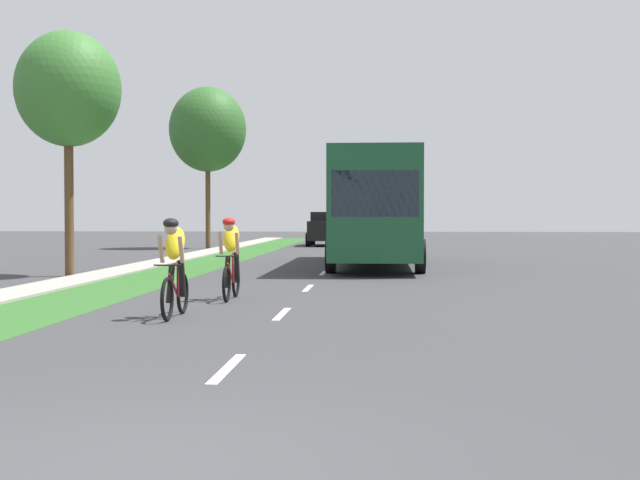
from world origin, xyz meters
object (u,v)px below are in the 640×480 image
object	(u,v)px
pickup_red	(340,225)
street_tree_near	(68,90)
cyclist_lead	(175,267)
suv_black	(328,228)
sedan_blue	(330,228)
cyclist_trailing	(231,258)
bus_dark_green	(376,204)
street_tree_far	(208,130)

from	to	relation	value
pickup_red	street_tree_near	bearing A→B (deg)	-96.10
cyclist_lead	suv_black	distance (m)	32.76
cyclist_lead	sedan_blue	bearing A→B (deg)	90.09
cyclist_lead	pickup_red	world-z (taller)	pickup_red
sedan_blue	pickup_red	xyz separation A→B (m)	(0.05, 12.09, 0.06)
pickup_red	sedan_blue	bearing A→B (deg)	-90.26
cyclist_lead	cyclist_trailing	bearing A→B (deg)	82.62
sedan_blue	bus_dark_green	bearing A→B (deg)	-83.72
cyclist_trailing	street_tree_far	distance (m)	26.68
cyclist_trailing	bus_dark_green	distance (m)	12.00
street_tree_near	street_tree_far	world-z (taller)	street_tree_far
sedan_blue	street_tree_far	bearing A→B (deg)	-109.17
street_tree_far	sedan_blue	bearing A→B (deg)	70.83
suv_black	sedan_blue	bearing A→B (deg)	92.78
cyclist_trailing	sedan_blue	distance (m)	40.38
suv_black	street_tree_near	world-z (taller)	street_tree_near
bus_dark_green	street_tree_far	world-z (taller)	street_tree_far
cyclist_trailing	street_tree_near	xyz separation A→B (m)	(-5.37, 6.01, 4.11)
bus_dark_green	sedan_blue	xyz separation A→B (m)	(-3.16, 28.75, -1.21)
suv_black	street_tree_far	size ratio (longest dim) A/B	0.60
cyclist_lead	street_tree_near	bearing A→B (deg)	119.02
cyclist_trailing	street_tree_far	xyz separation A→B (m)	(-5.59, 25.61, 4.98)
cyclist_trailing	bus_dark_green	world-z (taller)	bus_dark_green
suv_black	street_tree_far	distance (m)	8.53
bus_dark_green	street_tree_near	xyz separation A→B (m)	(-8.08, -5.62, 2.94)
street_tree_near	street_tree_far	size ratio (longest dim) A/B	0.82
suv_black	pickup_red	bearing A→B (deg)	91.16
bus_dark_green	sedan_blue	size ratio (longest dim) A/B	2.70
cyclist_trailing	street_tree_near	distance (m)	9.04
pickup_red	street_tree_near	distance (m)	46.90
suv_black	street_tree_near	size ratio (longest dim) A/B	0.73
suv_black	pickup_red	distance (m)	22.69
cyclist_lead	bus_dark_green	world-z (taller)	bus_dark_green
suv_black	sedan_blue	distance (m)	10.61
cyclist_lead	pickup_red	xyz separation A→B (m)	(-0.01, 55.44, 0.02)
cyclist_lead	sedan_blue	size ratio (longest dim) A/B	0.40
cyclist_lead	suv_black	world-z (taller)	suv_black
cyclist_lead	cyclist_trailing	world-z (taller)	same
bus_dark_green	suv_black	world-z (taller)	bus_dark_green
suv_black	pickup_red	xyz separation A→B (m)	(-0.46, 22.69, -0.12)
bus_dark_green	street_tree_near	distance (m)	10.27
cyclist_trailing	bus_dark_green	size ratio (longest dim) A/B	0.15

